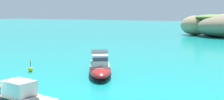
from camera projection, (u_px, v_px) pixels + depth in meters
The scene contains 4 objects.
islet_large at pixel (220, 27), 86.47m from camera, with size 22.94×23.49×6.41m.
motorboat_red at pixel (100, 68), 33.49m from camera, with size 6.45×8.48×2.63m.
dinghy_tender at pixel (3, 85), 28.51m from camera, with size 1.41×2.86×0.58m.
channel_buoy at pixel (31, 69), 35.72m from camera, with size 0.56×0.56×1.48m.
Camera 1 is at (17.45, -14.82, 7.23)m, focal length 47.83 mm.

